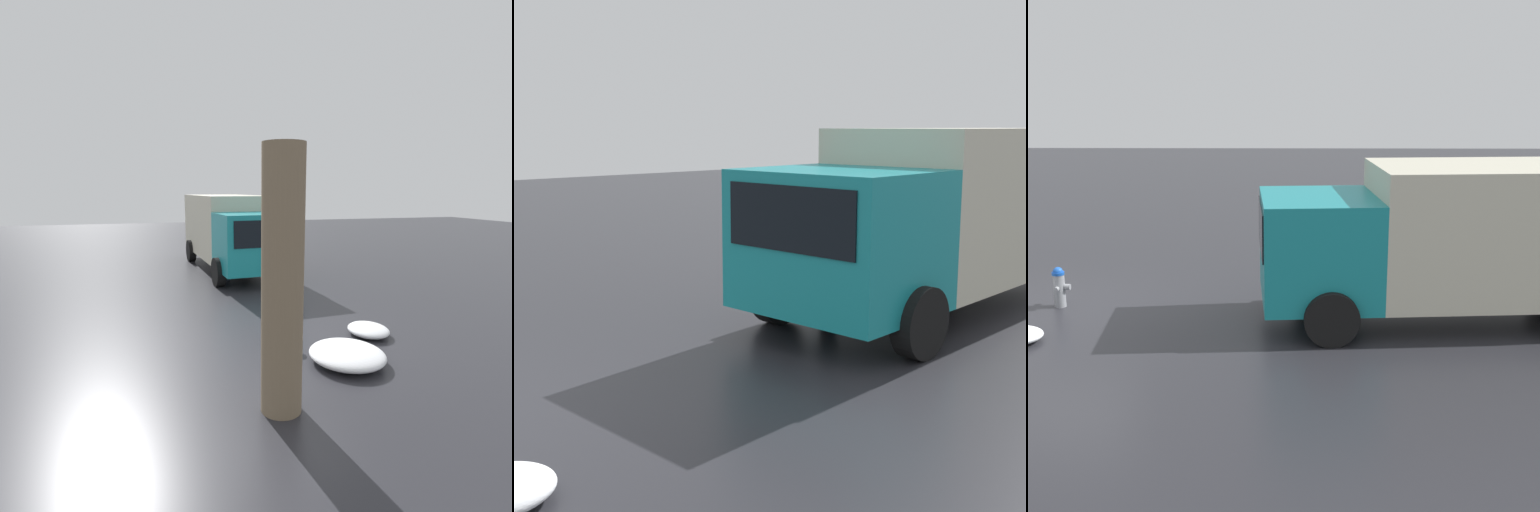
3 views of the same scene
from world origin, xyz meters
TOP-DOWN VIEW (x-y plane):
  - ground_plane at (0.00, 0.00)m, footprint 60.00×60.00m
  - fire_hydrant at (0.00, -0.00)m, footprint 0.33×0.42m
  - delivery_truck at (7.50, -0.56)m, footprint 7.19×3.03m
  - pedestrian at (5.50, 0.05)m, footprint 0.39×0.39m

SIDE VIEW (x-z plane):
  - ground_plane at x=0.00m, z-range 0.00..0.00m
  - fire_hydrant at x=0.00m, z-range 0.01..0.78m
  - pedestrian at x=5.50m, z-range 0.08..1.87m
  - delivery_truck at x=7.50m, z-range 0.14..2.89m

